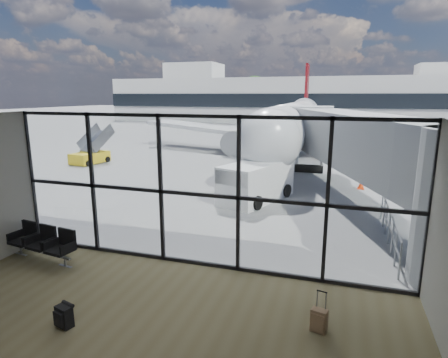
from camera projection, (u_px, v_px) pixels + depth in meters
The scene contains 21 objects.
ground at pixel (311, 134), 48.49m from camera, with size 220.00×220.00×0.00m, color slate.
lounge_shell at pixel (93, 240), 6.25m from camera, with size 12.02×8.01×4.51m.
glass_curtain_wall at pixel (198, 193), 10.80m from camera, with size 12.10×0.12×4.50m.
jet_bridge at pixel (367, 149), 15.82m from camera, with size 8.00×16.50×4.33m.
apron_railing at pixel (390, 224), 12.74m from camera, with size 0.06×5.46×1.11m.
far_terminal at pixel (319, 99), 68.16m from camera, with size 80.00×12.20×11.00m.
tree_0 at pixel (134, 96), 90.48m from camera, with size 4.95×4.95×7.12m.
tree_1 at pixel (156, 94), 88.58m from camera, with size 5.61×5.61×8.07m.
tree_2 at pixel (179, 91), 86.67m from camera, with size 6.27×6.27×9.03m.
tree_3 at pixel (203, 96), 85.18m from camera, with size 4.95×4.95×7.12m.
tree_4 at pixel (228, 94), 83.27m from camera, with size 5.61×5.61×8.07m.
tree_5 at pixel (255, 91), 81.37m from camera, with size 6.27×6.27×9.03m.
seating_row at pixel (44, 241), 11.58m from camera, with size 2.38×0.97×1.06m.
backpack at pixel (64, 316), 8.20m from camera, with size 0.41×0.40×0.55m.
suitcase at pixel (319, 320), 8.04m from camera, with size 0.38×0.31×0.92m.
airliner at pixel (295, 122), 32.97m from camera, with size 29.10×33.69×8.68m.
service_van at pixel (255, 181), 17.99m from camera, with size 3.14×4.59×1.83m.
belt_loader at pixel (262, 144), 34.53m from camera, with size 1.79×3.92×1.75m.
mobile_stairs at pixel (91, 156), 27.92m from camera, with size 2.07×3.42×2.28m.
traffic_cone_a at pixel (281, 180), 21.32m from camera, with size 0.38×0.38×0.55m.
traffic_cone_c at pixel (361, 184), 20.32m from camera, with size 0.36×0.36×0.52m.
Camera 1 is at (3.86, -9.74, 5.02)m, focal length 30.00 mm.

